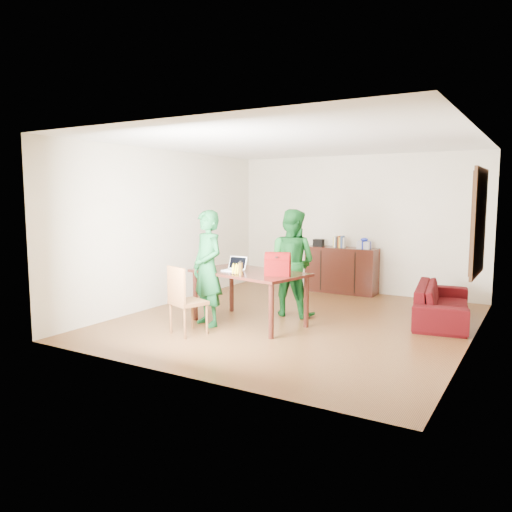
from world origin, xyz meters
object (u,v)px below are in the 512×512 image
Objects in this scene: table at (249,278)px; bottle at (241,268)px; red_bag at (278,266)px; sofa at (442,303)px; chair at (188,314)px; laptop at (233,268)px; person_far at (291,263)px; person_near at (208,268)px.

bottle is at bearing -68.90° from table.
red_bag is 2.69m from sofa.
chair is at bearing -130.19° from bottle.
bottle is at bearing 120.87° from sofa.
table reaches higher than sofa.
laptop is 3.26m from sofa.
person_far is 1.04m from laptop.
chair is 0.56× the size of person_far.
red_bag is at bearing -0.49° from table.
table is at bearing 61.77° from person_near.
person_far is at bearing 59.21° from laptop.
sofa is at bearing 39.31° from bottle.
table is at bearing 70.62° from person_far.
chair is 1.96m from person_far.
person_far is 0.95m from red_bag.
bottle is at bearing 69.89° from chair.
red_bag is (0.24, -0.91, 0.07)m from person_far.
person_near is at bearing 114.80° from chair.
table is 1.08× the size of person_near.
laptop is at bearing 95.46° from chair.
sofa is at bearing 45.17° from table.
table is at bearing 115.25° from sofa.
sofa is (2.96, 2.03, -0.57)m from person_near.
person_far reaches higher than bottle.
sofa is at bearing -157.45° from person_far.
laptop is 0.37m from bottle.
person_near is at bearing 57.51° from person_far.
sofa is (2.47, 1.65, -0.41)m from table.
person_far is 1.16m from bottle.
person_far is 0.89× the size of sofa.
person_near is at bearing -132.52° from laptop.
laptop reaches higher than sofa.
laptop is (-0.23, -0.09, 0.14)m from table.
person_far reaches higher than chair.
laptop is (0.22, 0.83, 0.56)m from chair.
table is 6.15× the size of laptop.
bottle is (0.50, 0.59, 0.61)m from chair.
table is 0.87m from person_far.
laptop is 1.52× the size of bottle.
table is 0.39m from bottle.
person_near is 8.65× the size of bottle.
person_far is (0.30, 0.80, 0.16)m from table.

